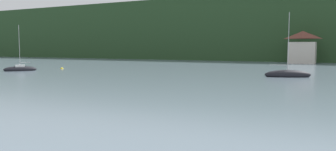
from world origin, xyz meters
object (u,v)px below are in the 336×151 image
Objects in this scene: shore_building_west at (302,48)px; mooring_buoy_far at (62,69)px; sailboat_far_0 at (20,69)px; sailboat_far_7 at (288,75)px.

mooring_buoy_far is (-34.86, -40.74, -3.65)m from shore_building_west.
sailboat_far_0 is (-37.16, -47.42, -3.37)m from shore_building_west.
shore_building_west is at bearing 73.22° from sailboat_far_7.
shore_building_west is 53.74m from mooring_buoy_far.
sailboat_far_7 reaches higher than shore_building_west.
sailboat_far_0 reaches higher than mooring_buoy_far.
sailboat_far_7 is at bearing -86.74° from shore_building_west.
sailboat_far_0 is at bearing 171.26° from sailboat_far_7.
shore_building_west is 0.99× the size of sailboat_far_0.
shore_building_west reaches higher than mooring_buoy_far.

